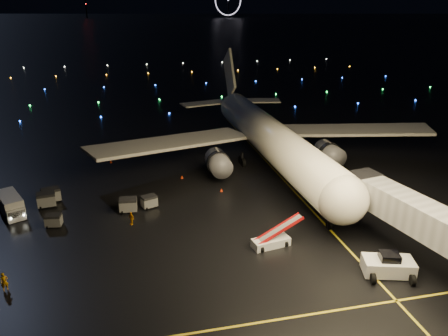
{
  "coord_description": "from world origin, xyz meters",
  "views": [
    {
      "loc": [
        -9.44,
        -37.03,
        24.12
      ],
      "look_at": [
        1.73,
        12.0,
        5.0
      ],
      "focal_mm": 35.0,
      "sensor_mm": 36.0,
      "label": 1
    }
  ],
  "objects_px": {
    "airliner": "(264,113)",
    "baggage_cart_3": "(51,195)",
    "baggage_cart_1": "(128,205)",
    "baggage_cart_0": "(149,202)",
    "belt_loader": "(271,234)",
    "baggage_cart_4": "(54,220)",
    "pushback_tug": "(388,264)",
    "service_truck": "(10,204)",
    "crew_c": "(131,218)",
    "baggage_cart_2": "(46,200)",
    "crew_a": "(4,282)"
  },
  "relations": [
    {
      "from": "airliner",
      "to": "baggage_cart_3",
      "type": "height_order",
      "value": "airliner"
    },
    {
      "from": "airliner",
      "to": "baggage_cart_3",
      "type": "distance_m",
      "value": 33.46
    },
    {
      "from": "baggage_cart_1",
      "to": "baggage_cart_3",
      "type": "xyz_separation_m",
      "value": [
        -9.64,
        5.1,
        0.03
      ]
    },
    {
      "from": "baggage_cart_3",
      "to": "baggage_cart_0",
      "type": "bearing_deg",
      "value": -41.18
    },
    {
      "from": "belt_loader",
      "to": "baggage_cart_4",
      "type": "bearing_deg",
      "value": 146.97
    },
    {
      "from": "pushback_tug",
      "to": "airliner",
      "type": "bearing_deg",
      "value": 109.47
    },
    {
      "from": "belt_loader",
      "to": "service_truck",
      "type": "xyz_separation_m",
      "value": [
        -28.4,
        14.28,
        -0.18
      ]
    },
    {
      "from": "crew_c",
      "to": "baggage_cart_4",
      "type": "height_order",
      "value": "crew_c"
    },
    {
      "from": "airliner",
      "to": "baggage_cart_1",
      "type": "distance_m",
      "value": 26.97
    },
    {
      "from": "pushback_tug",
      "to": "service_truck",
      "type": "distance_m",
      "value": 43.31
    },
    {
      "from": "baggage_cart_1",
      "to": "baggage_cart_2",
      "type": "relative_size",
      "value": 0.96
    },
    {
      "from": "pushback_tug",
      "to": "crew_a",
      "type": "xyz_separation_m",
      "value": [
        -34.74,
        5.31,
        -0.22
      ]
    },
    {
      "from": "baggage_cart_4",
      "to": "crew_a",
      "type": "bearing_deg",
      "value": -95.33
    },
    {
      "from": "baggage_cart_0",
      "to": "baggage_cart_2",
      "type": "xyz_separation_m",
      "value": [
        -12.57,
        3.07,
        0.14
      ]
    },
    {
      "from": "belt_loader",
      "to": "baggage_cart_2",
      "type": "xyz_separation_m",
      "value": [
        -24.47,
        15.33,
        -0.5
      ]
    },
    {
      "from": "crew_c",
      "to": "baggage_cart_3",
      "type": "bearing_deg",
      "value": -169.27
    },
    {
      "from": "baggage_cart_0",
      "to": "baggage_cart_2",
      "type": "relative_size",
      "value": 0.85
    },
    {
      "from": "baggage_cart_2",
      "to": "baggage_cart_1",
      "type": "bearing_deg",
      "value": -29.46
    },
    {
      "from": "airliner",
      "to": "crew_a",
      "type": "xyz_separation_m",
      "value": [
        -32.87,
        -27.91,
        -6.95
      ]
    },
    {
      "from": "pushback_tug",
      "to": "baggage_cart_1",
      "type": "xyz_separation_m",
      "value": [
        -23.64,
        18.89,
        -0.22
      ]
    },
    {
      "from": "belt_loader",
      "to": "pushback_tug",
      "type": "bearing_deg",
      "value": -48.53
    },
    {
      "from": "crew_a",
      "to": "crew_c",
      "type": "relative_size",
      "value": 1.12
    },
    {
      "from": "airliner",
      "to": "baggage_cart_4",
      "type": "distance_m",
      "value": 35.06
    },
    {
      "from": "airliner",
      "to": "baggage_cart_2",
      "type": "bearing_deg",
      "value": -162.22
    },
    {
      "from": "airliner",
      "to": "pushback_tug",
      "type": "bearing_deg",
      "value": -87.51
    },
    {
      "from": "crew_c",
      "to": "baggage_cart_3",
      "type": "xyz_separation_m",
      "value": [
        -9.89,
        8.56,
        0.13
      ]
    },
    {
      "from": "pushback_tug",
      "to": "baggage_cart_3",
      "type": "bearing_deg",
      "value": 160.47
    },
    {
      "from": "airliner",
      "to": "belt_loader",
      "type": "bearing_deg",
      "value": -106.45
    },
    {
      "from": "service_truck",
      "to": "baggage_cart_2",
      "type": "bearing_deg",
      "value": -9.64
    },
    {
      "from": "belt_loader",
      "to": "baggage_cart_1",
      "type": "relative_size",
      "value": 2.82
    },
    {
      "from": "baggage_cart_0",
      "to": "baggage_cart_4",
      "type": "height_order",
      "value": "baggage_cart_0"
    },
    {
      "from": "crew_c",
      "to": "baggage_cart_4",
      "type": "relative_size",
      "value": 0.89
    },
    {
      "from": "pushback_tug",
      "to": "belt_loader",
      "type": "height_order",
      "value": "belt_loader"
    },
    {
      "from": "belt_loader",
      "to": "service_truck",
      "type": "relative_size",
      "value": 0.87
    },
    {
      "from": "service_truck",
      "to": "baggage_cart_4",
      "type": "relative_size",
      "value": 3.83
    },
    {
      "from": "baggage_cart_3",
      "to": "baggage_cart_4",
      "type": "relative_size",
      "value": 1.22
    },
    {
      "from": "crew_a",
      "to": "airliner",
      "type": "bearing_deg",
      "value": 17.92
    },
    {
      "from": "service_truck",
      "to": "baggage_cart_1",
      "type": "xyz_separation_m",
      "value": [
        13.94,
        -2.65,
        -0.36
      ]
    },
    {
      "from": "baggage_cart_4",
      "to": "crew_c",
      "type": "bearing_deg",
      "value": -2.01
    },
    {
      "from": "belt_loader",
      "to": "service_truck",
      "type": "height_order",
      "value": "belt_loader"
    },
    {
      "from": "belt_loader",
      "to": "baggage_cart_0",
      "type": "xyz_separation_m",
      "value": [
        -11.89,
        12.26,
        -0.64
      ]
    },
    {
      "from": "baggage_cart_2",
      "to": "baggage_cart_4",
      "type": "bearing_deg",
      "value": -83.83
    },
    {
      "from": "baggage_cart_2",
      "to": "crew_a",
      "type": "bearing_deg",
      "value": -102.83
    },
    {
      "from": "service_truck",
      "to": "crew_c",
      "type": "bearing_deg",
      "value": -47.82
    },
    {
      "from": "baggage_cart_1",
      "to": "baggage_cart_4",
      "type": "height_order",
      "value": "baggage_cart_1"
    },
    {
      "from": "pushback_tug",
      "to": "crew_c",
      "type": "bearing_deg",
      "value": 162.84
    },
    {
      "from": "baggage_cart_3",
      "to": "crew_c",
      "type": "bearing_deg",
      "value": -61.92
    },
    {
      "from": "airliner",
      "to": "crew_c",
      "type": "bearing_deg",
      "value": -141.15
    },
    {
      "from": "pushback_tug",
      "to": "service_truck",
      "type": "xyz_separation_m",
      "value": [
        -37.58,
        21.53,
        0.14
      ]
    },
    {
      "from": "service_truck",
      "to": "baggage_cart_3",
      "type": "bearing_deg",
      "value": 5.12
    }
  ]
}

